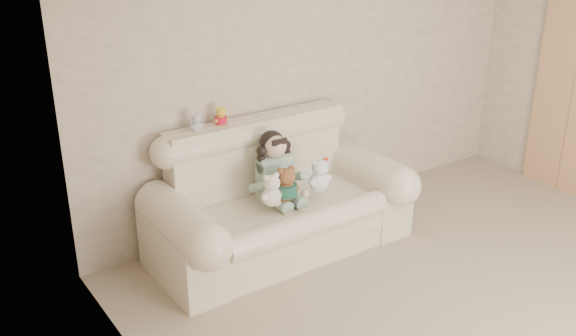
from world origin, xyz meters
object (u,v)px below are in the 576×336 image
Objects in this scene: seated_child at (275,166)px; cream_teddy at (271,187)px; sofa at (281,191)px; white_cat at (319,172)px; brown_teddy at (286,181)px.

cream_teddy is (-0.18, -0.23, -0.05)m from seated_child.
sofa is 0.34m from white_cat.
white_cat is 1.08× the size of cream_teddy.
cream_teddy is at bearing -169.51° from white_cat.
white_cat is at bearing 6.15° from brown_teddy.
seated_child reaches higher than cream_teddy.
cream_teddy is at bearing -123.32° from seated_child.
white_cat is 0.45m from cream_teddy.
sofa is 6.78× the size of cream_teddy.
brown_teddy is (-0.05, -0.14, 0.15)m from sofa.
sofa is at bearing -81.73° from seated_child.
sofa is 3.63× the size of seated_child.
white_cat is (0.32, 0.00, -0.00)m from brown_teddy.
seated_child is 1.87× the size of cream_teddy.
brown_teddy is 0.14m from cream_teddy.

